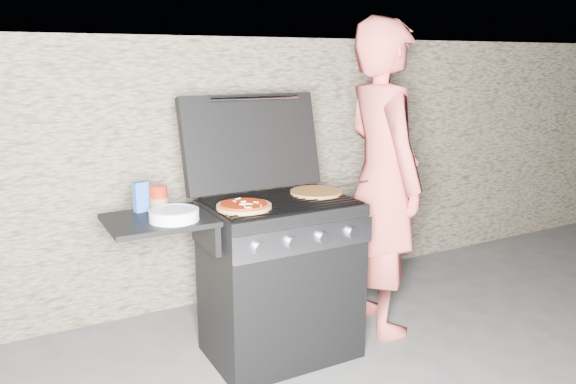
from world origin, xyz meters
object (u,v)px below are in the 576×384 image
gas_grill (239,287)px  pizza_topped (244,205)px  sauce_jar (159,199)px  person (382,180)px

gas_grill → pizza_topped: (0.01, -0.07, 0.47)m
pizza_topped → sauce_jar: bearing=157.9°
gas_grill → sauce_jar: size_ratio=9.64×
gas_grill → pizza_topped: size_ratio=4.72×
pizza_topped → person: size_ratio=0.15×
sauce_jar → person: size_ratio=0.07×
sauce_jar → gas_grill: bearing=-13.3°
sauce_jar → pizza_topped: bearing=-22.1°
person → sauce_jar: bearing=96.4°
gas_grill → person: 1.08m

